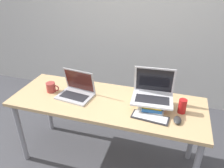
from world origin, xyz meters
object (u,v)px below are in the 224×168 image
Objects in this scene: mouse at (177,120)px; mug at (51,87)px; book_stack at (153,103)px; laptop_left at (76,91)px; soda_can at (182,106)px; laptop_on_books at (153,93)px; wireless_keyboard at (150,117)px.

mug is at bearing 173.98° from mouse.
book_stack is at bearing 1.37° from mug.
laptop_left reaches higher than soda_can.
laptop_left is at bearing 1.23° from mug.
laptop_left reaches higher than mug.
soda_can reaches higher than book_stack.
soda_can is (0.03, 0.14, 0.04)m from mouse.
book_stack is at bearing -67.03° from laptop_on_books.
mug is (-0.26, -0.01, -0.00)m from laptop_left.
mug is at bearing 171.72° from wireless_keyboard.
mug reaches higher than wireless_keyboard.
wireless_keyboard is at bearing -86.01° from laptop_on_books.
laptop_on_books is 0.96m from mug.
laptop_left reaches higher than mouse.
soda_can is at bearing -7.03° from laptop_on_books.
mug is 1.06× the size of soda_can.
book_stack is at bearing 91.21° from wireless_keyboard.
wireless_keyboard is at bearing -146.61° from soda_can.
mug is at bearing -178.63° from book_stack.
laptop_on_books reaches higher than mug.
mug is at bearing -178.77° from laptop_left.
laptop_on_books reaches higher than mouse.
mouse is 1.19m from mug.
laptop_left is 3.26× the size of mouse.
wireless_keyboard is at bearing -175.45° from mouse.
wireless_keyboard is 0.29m from soda_can.
mug is at bearing -177.27° from laptop_on_books.
laptop_on_books is 2.94× the size of soda_can.
wireless_keyboard is 2.34× the size of mug.
wireless_keyboard is (0.71, -0.15, -0.04)m from laptop_left.
soda_can is at bearing 79.05° from mouse.
book_stack is 0.17m from wireless_keyboard.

